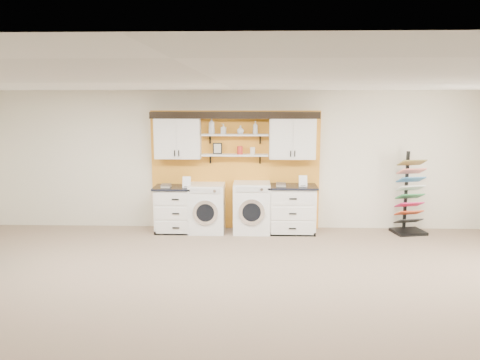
{
  "coord_description": "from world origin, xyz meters",
  "views": [
    {
      "loc": [
        0.41,
        -5.42,
        2.6
      ],
      "look_at": [
        0.15,
        2.3,
        1.28
      ],
      "focal_mm": 35.0,
      "sensor_mm": 36.0,
      "label": 1
    }
  ],
  "objects_px": {
    "washer": "(207,208)",
    "dryer": "(252,207)",
    "sample_rack": "(409,207)",
    "base_cabinet_left": "(178,209)",
    "base_cabinet_right": "(292,209)"
  },
  "relations": [
    {
      "from": "base_cabinet_left",
      "to": "base_cabinet_right",
      "type": "distance_m",
      "value": 2.26
    },
    {
      "from": "sample_rack",
      "to": "base_cabinet_left",
      "type": "bearing_deg",
      "value": 169.1
    },
    {
      "from": "base_cabinet_left",
      "to": "base_cabinet_right",
      "type": "relative_size",
      "value": 0.96
    },
    {
      "from": "washer",
      "to": "dryer",
      "type": "relative_size",
      "value": 0.96
    },
    {
      "from": "base_cabinet_right",
      "to": "sample_rack",
      "type": "distance_m",
      "value": 2.31
    },
    {
      "from": "base_cabinet_right",
      "to": "washer",
      "type": "xyz_separation_m",
      "value": [
        -1.68,
        -0.0,
        0.01
      ]
    },
    {
      "from": "base_cabinet_left",
      "to": "sample_rack",
      "type": "bearing_deg",
      "value": 0.43
    },
    {
      "from": "base_cabinet_right",
      "to": "washer",
      "type": "distance_m",
      "value": 1.68
    },
    {
      "from": "base_cabinet_left",
      "to": "washer",
      "type": "relative_size",
      "value": 0.97
    },
    {
      "from": "washer",
      "to": "dryer",
      "type": "xyz_separation_m",
      "value": [
        0.89,
        0.0,
        0.02
      ]
    },
    {
      "from": "washer",
      "to": "sample_rack",
      "type": "relative_size",
      "value": 0.6
    },
    {
      "from": "dryer",
      "to": "base_cabinet_left",
      "type": "bearing_deg",
      "value": 179.87
    },
    {
      "from": "base_cabinet_left",
      "to": "dryer",
      "type": "xyz_separation_m",
      "value": [
        1.47,
        -0.0,
        0.04
      ]
    },
    {
      "from": "base_cabinet_left",
      "to": "washer",
      "type": "bearing_deg",
      "value": -0.33
    },
    {
      "from": "washer",
      "to": "sample_rack",
      "type": "distance_m",
      "value": 3.99
    }
  ]
}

